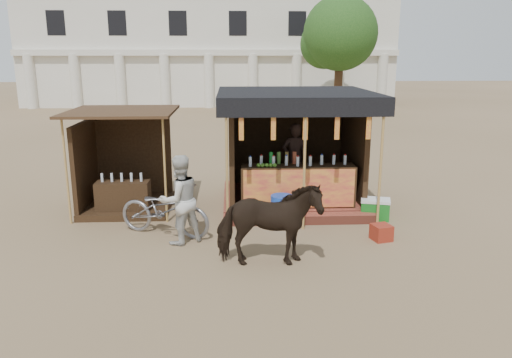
% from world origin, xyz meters
% --- Properties ---
extents(ground, '(120.00, 120.00, 0.00)m').
position_xyz_m(ground, '(0.00, 0.00, 0.00)').
color(ground, '#846B4C').
rests_on(ground, ground).
extents(main_stall, '(3.60, 3.61, 2.78)m').
position_xyz_m(main_stall, '(1.00, 3.36, 1.03)').
color(main_stall, '#994432').
rests_on(main_stall, ground).
extents(secondary_stall, '(2.40, 2.40, 2.38)m').
position_xyz_m(secondary_stall, '(-3.17, 3.24, 0.85)').
color(secondary_stall, '#352313').
rests_on(secondary_stall, ground).
extents(cow, '(1.80, 0.83, 1.52)m').
position_xyz_m(cow, '(0.12, -0.30, 0.76)').
color(cow, black).
rests_on(cow, ground).
extents(motorbike, '(2.13, 1.44, 1.06)m').
position_xyz_m(motorbike, '(-1.88, 1.35, 0.53)').
color(motorbike, gray).
rests_on(motorbike, ground).
extents(bystander, '(1.08, 1.02, 1.76)m').
position_xyz_m(bystander, '(-1.52, 0.89, 0.88)').
color(bystander, beige).
rests_on(bystander, ground).
extents(blue_barrel, '(0.61, 0.61, 0.68)m').
position_xyz_m(blue_barrel, '(0.57, 1.80, 0.34)').
color(blue_barrel, '#1843B7').
rests_on(blue_barrel, ground).
extents(red_crate, '(0.43, 0.44, 0.32)m').
position_xyz_m(red_crate, '(2.48, 0.83, 0.16)').
color(red_crate, maroon).
rests_on(red_crate, ground).
extents(cooler, '(0.73, 0.60, 0.46)m').
position_xyz_m(cooler, '(2.72, 2.16, 0.23)').
color(cooler, '#19721F').
rests_on(cooler, ground).
extents(background_building, '(26.00, 7.45, 8.18)m').
position_xyz_m(background_building, '(-2.00, 29.94, 3.98)').
color(background_building, silver).
rests_on(background_building, ground).
extents(tree, '(4.50, 4.40, 7.00)m').
position_xyz_m(tree, '(5.81, 22.14, 4.63)').
color(tree, '#382314').
rests_on(tree, ground).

